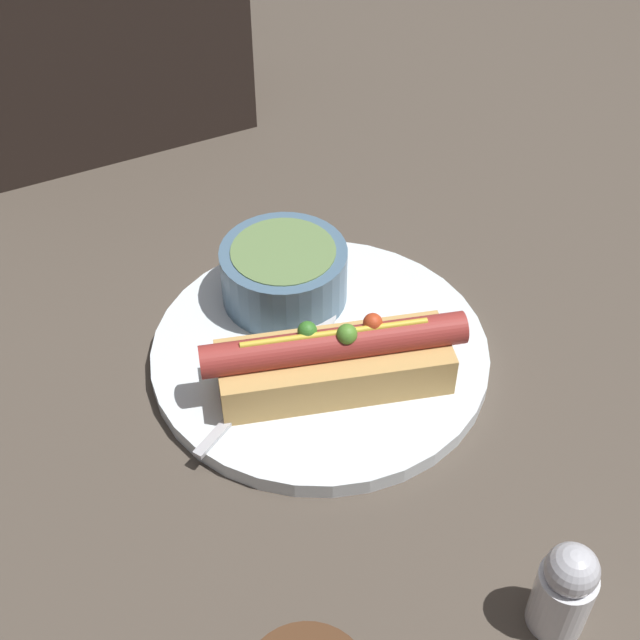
{
  "coord_description": "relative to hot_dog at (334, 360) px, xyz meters",
  "views": [
    {
      "loc": [
        -0.22,
        -0.44,
        0.51
      ],
      "look_at": [
        0.0,
        0.0,
        0.04
      ],
      "focal_mm": 50.0,
      "sensor_mm": 36.0,
      "label": 1
    }
  ],
  "objects": [
    {
      "name": "ground_plane",
      "position": [
        0.01,
        0.04,
        -0.04
      ],
      "size": [
        4.0,
        4.0,
        0.0
      ],
      "primitive_type": "plane",
      "color": "#4C4238"
    },
    {
      "name": "dinner_plate",
      "position": [
        0.01,
        0.04,
        -0.03
      ],
      "size": [
        0.26,
        0.26,
        0.01
      ],
      "color": "white",
      "rests_on": "ground_plane"
    },
    {
      "name": "hot_dog",
      "position": [
        0.0,
        0.0,
        0.0
      ],
      "size": [
        0.19,
        0.1,
        0.06
      ],
      "rotation": [
        0.0,
        0.0,
        -0.27
      ],
      "color": "tan",
      "rests_on": "dinner_plate"
    },
    {
      "name": "soup_bowl",
      "position": [
        0.01,
        0.1,
        0.0
      ],
      "size": [
        0.1,
        0.1,
        0.05
      ],
      "color": "slate",
      "rests_on": "dinner_plate"
    },
    {
      "name": "spoon",
      "position": [
        -0.01,
        0.05,
        -0.02
      ],
      "size": [
        0.16,
        0.11,
        0.01
      ],
      "rotation": [
        0.0,
        0.0,
        0.55
      ],
      "color": "#B7B7BC",
      "rests_on": "dinner_plate"
    },
    {
      "name": "salt_shaker",
      "position": [
        0.04,
        -0.22,
        -0.0
      ],
      "size": [
        0.04,
        0.04,
        0.07
      ],
      "color": "silver",
      "rests_on": "ground_plane"
    }
  ]
}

